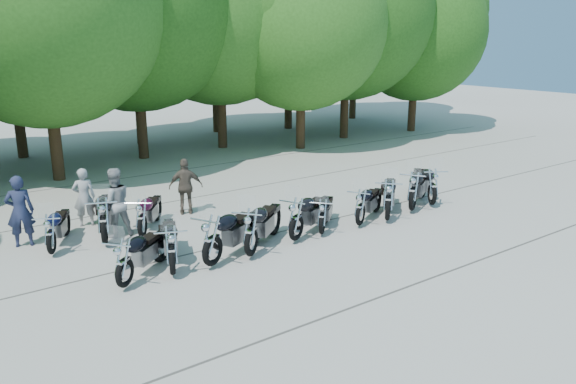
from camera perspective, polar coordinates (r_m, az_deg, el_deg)
ground at (r=14.54m, az=3.51°, el=-5.46°), size 90.00×90.00×0.00m
tree_3 at (r=22.29m, az=-23.90°, el=17.13°), size 8.70×8.70×10.67m
tree_4 at (r=25.31m, az=-15.45°, el=18.22°), size 9.13×9.13×11.20m
tree_5 at (r=27.16m, az=-7.09°, el=18.28°), size 9.04×9.04×11.10m
tree_6 at (r=26.76m, az=1.34°, el=16.80°), size 8.00×8.00×9.82m
tree_7 at (r=29.85m, az=6.01°, el=17.69°), size 8.79×8.79×10.79m
tree_8 at (r=32.72m, az=12.94°, el=15.59°), size 7.53×7.53×9.25m
tree_11 at (r=27.31m, az=-26.63°, el=14.54°), size 7.56×7.56×9.28m
tree_12 at (r=28.88m, az=-15.41°, el=16.00°), size 7.88×7.88×9.67m
tree_13 at (r=31.88m, az=-7.58°, el=16.86°), size 8.31×8.31×10.20m
tree_14 at (r=32.86m, az=0.02°, el=16.58°), size 8.02×8.02×9.84m
tree_15 at (r=37.39m, az=6.88°, el=18.18°), size 9.67×9.67×11.86m
motorcycle_0 at (r=12.36m, az=-16.34°, el=-6.80°), size 2.18×1.94×1.27m
motorcycle_1 at (r=12.72m, az=-11.76°, el=-5.70°), size 1.56×2.44×1.33m
motorcycle_2 at (r=13.02m, az=-7.72°, el=-4.75°), size 2.62×1.82×1.44m
motorcycle_3 at (r=13.50m, az=-3.79°, el=-3.97°), size 2.43×2.11×1.41m
motorcycle_4 at (r=14.51m, az=0.84°, el=-2.64°), size 2.48×1.69×1.36m
motorcycle_5 at (r=15.04m, az=3.49°, el=-2.42°), size 1.91×1.83×1.15m
motorcycle_6 at (r=15.83m, az=7.39°, el=-1.45°), size 2.23×1.63×1.23m
motorcycle_7 at (r=16.34m, az=10.16°, el=-0.67°), size 2.38×2.26×1.42m
motorcycle_8 at (r=17.40m, az=12.61°, el=0.20°), size 2.57×1.98×1.44m
motorcycle_9 at (r=18.16m, az=14.49°, el=0.63°), size 2.00×2.43×1.38m
motorcycle_10 at (r=14.82m, az=-23.00°, el=-3.85°), size 1.53×2.17×1.19m
motorcycle_11 at (r=15.00m, az=-18.26°, el=-2.67°), size 1.62×2.65×1.44m
motorcycle_12 at (r=15.24m, az=-14.64°, el=-2.48°), size 1.86×2.16×1.24m
rider_0 at (r=15.75m, az=-25.58°, el=-1.76°), size 0.77×0.61×1.86m
rider_1 at (r=15.62m, az=-17.21°, el=-1.03°), size 0.97×0.79×1.88m
rider_2 at (r=17.11m, az=-10.34°, el=0.56°), size 1.09×0.80×1.71m
rider_3 at (r=16.80m, az=-20.01°, el=-0.49°), size 0.70×0.57×1.68m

